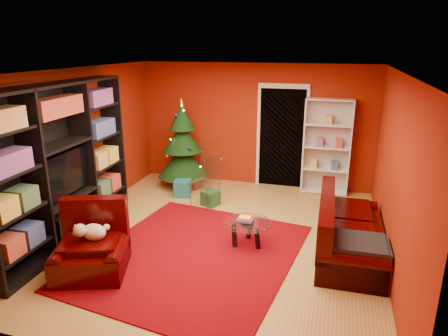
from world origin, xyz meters
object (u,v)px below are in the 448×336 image
(christmas_tree, at_px, (183,144))
(gift_box_red, at_px, (194,184))
(armchair, at_px, (90,247))
(sofa, at_px, (351,226))
(media_unit, at_px, (59,166))
(dog, at_px, (94,232))
(gift_box_teal, at_px, (183,188))
(rug, at_px, (194,255))
(coffee_table, at_px, (247,233))
(gift_box_green, at_px, (211,198))
(white_bookshelf, at_px, (327,147))
(acrylic_chair, at_px, (205,183))

(christmas_tree, height_order, gift_box_red, christmas_tree)
(armchair, relative_size, sofa, 0.49)
(christmas_tree, bearing_deg, media_unit, -106.95)
(media_unit, height_order, sofa, media_unit)
(christmas_tree, height_order, dog, christmas_tree)
(sofa, bearing_deg, gift_box_teal, 64.15)
(rug, height_order, sofa, sofa)
(sofa, bearing_deg, coffee_table, 95.55)
(rug, bearing_deg, gift_box_green, 100.46)
(sofa, bearing_deg, dog, 112.45)
(white_bookshelf, bearing_deg, sofa, -78.57)
(dog, distance_m, coffee_table, 2.24)
(sofa, relative_size, coffee_table, 2.71)
(gift_box_red, bearing_deg, sofa, -31.95)
(christmas_tree, xyz_separation_m, gift_box_green, (0.90, -0.89, -0.79))
(coffee_table, bearing_deg, christmas_tree, 130.55)
(white_bookshelf, bearing_deg, armchair, -125.11)
(rug, height_order, gift_box_green, gift_box_green)
(media_unit, xyz_separation_m, dog, (0.98, -0.69, -0.64))
(rug, distance_m, coffee_table, 0.88)
(rug, relative_size, sofa, 1.60)
(gift_box_teal, xyz_separation_m, white_bookshelf, (2.74, 1.00, 0.81))
(armchair, bearing_deg, acrylic_chair, 54.91)
(gift_box_red, height_order, white_bookshelf, white_bookshelf)
(gift_box_green, height_order, armchair, armchair)
(gift_box_red, distance_m, dog, 3.44)
(media_unit, height_order, armchair, media_unit)
(coffee_table, bearing_deg, white_bookshelf, 69.06)
(gift_box_green, xyz_separation_m, acrylic_chair, (-0.08, -0.08, 0.32))
(christmas_tree, relative_size, armchair, 1.95)
(rug, height_order, christmas_tree, christmas_tree)
(gift_box_red, xyz_separation_m, sofa, (3.16, -1.97, 0.33))
(coffee_table, bearing_deg, media_unit, -168.42)
(gift_box_red, bearing_deg, rug, -69.98)
(christmas_tree, xyz_separation_m, gift_box_red, (0.27, -0.11, -0.83))
(media_unit, relative_size, sofa, 1.57)
(sofa, bearing_deg, rug, 106.92)
(sofa, bearing_deg, acrylic_chair, 66.04)
(rug, relative_size, dog, 8.09)
(media_unit, relative_size, christmas_tree, 1.65)
(acrylic_chair, bearing_deg, media_unit, -113.22)
(rug, relative_size, media_unit, 1.02)
(dog, xyz_separation_m, sofa, (3.32, 1.43, -0.14))
(christmas_tree, distance_m, acrylic_chair, 1.35)
(gift_box_teal, relative_size, coffee_table, 0.44)
(media_unit, bearing_deg, acrylic_chair, 45.92)
(media_unit, distance_m, gift_box_green, 2.83)
(gift_box_red, distance_m, sofa, 3.74)
(rug, xyz_separation_m, gift_box_red, (-0.97, 2.67, 0.09))
(acrylic_chair, bearing_deg, dog, -86.51)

